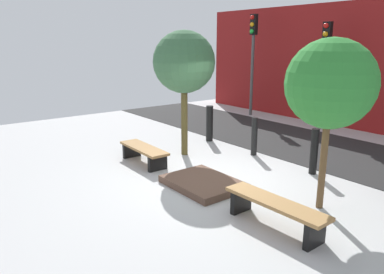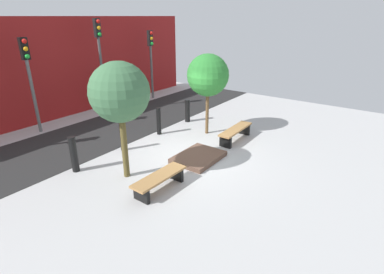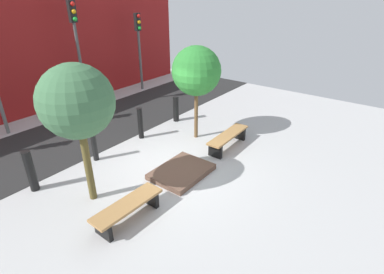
# 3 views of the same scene
# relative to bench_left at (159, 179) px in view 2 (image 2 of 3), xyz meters

# --- Properties ---
(ground_plane) EXTENTS (18.00, 18.00, 0.00)m
(ground_plane) POSITION_rel_bench_left_xyz_m (2.08, 0.54, -0.30)
(ground_plane) COLOR #B0B0B0
(road_strip) EXTENTS (18.00, 3.43, 0.01)m
(road_strip) POSITION_rel_bench_left_xyz_m (2.08, 4.65, -0.30)
(road_strip) COLOR #242424
(road_strip) RESTS_ON ground
(building_facade) EXTENTS (16.20, 0.50, 4.24)m
(building_facade) POSITION_rel_bench_left_xyz_m (2.08, 7.83, 1.82)
(building_facade) COLOR maroon
(building_facade) RESTS_ON ground
(bench_left) EXTENTS (1.67, 0.52, 0.42)m
(bench_left) POSITION_rel_bench_left_xyz_m (0.00, 0.00, 0.00)
(bench_left) COLOR black
(bench_left) RESTS_ON ground
(bench_right) EXTENTS (1.86, 0.48, 0.46)m
(bench_right) POSITION_rel_bench_left_xyz_m (4.15, 0.00, 0.03)
(bench_right) COLOR black
(bench_right) RESTS_ON ground
(planter_bed) EXTENTS (1.58, 1.20, 0.15)m
(planter_bed) POSITION_rel_bench_left_xyz_m (2.08, 0.20, -0.23)
(planter_bed) COLOR brown
(planter_bed) RESTS_ON ground
(tree_behind_left_bench) EXTENTS (1.58, 1.58, 3.22)m
(tree_behind_left_bench) POSITION_rel_bench_left_xyz_m (-0.00, 1.25, 2.11)
(tree_behind_left_bench) COLOR brown
(tree_behind_left_bench) RESTS_ON ground
(tree_behind_right_bench) EXTENTS (1.53, 1.53, 3.02)m
(tree_behind_right_bench) POSITION_rel_bench_left_xyz_m (4.15, 1.25, 1.94)
(tree_behind_right_bench) COLOR brown
(tree_behind_right_bench) RESTS_ON ground
(bollard_far_left) EXTENTS (0.21, 0.21, 1.08)m
(bollard_far_left) POSITION_rel_bench_left_xyz_m (-0.67, 2.68, 0.24)
(bollard_far_left) COLOR black
(bollard_far_left) RESTS_ON ground
(bollard_left) EXTENTS (0.16, 0.16, 1.02)m
(bollard_left) POSITION_rel_bench_left_xyz_m (1.16, 2.68, 0.21)
(bollard_left) COLOR black
(bollard_left) RESTS_ON ground
(bollard_center) EXTENTS (0.17, 0.17, 1.05)m
(bollard_center) POSITION_rel_bench_left_xyz_m (2.99, 2.68, 0.23)
(bollard_center) COLOR black
(bollard_center) RESTS_ON ground
(bollard_right) EXTENTS (0.22, 0.22, 0.97)m
(bollard_right) POSITION_rel_bench_left_xyz_m (4.83, 2.68, 0.18)
(bollard_right) COLOR black
(bollard_right) RESTS_ON ground
(traffic_light_mid_west) EXTENTS (0.28, 0.27, 3.55)m
(traffic_light_mid_west) POSITION_rel_bench_left_xyz_m (0.45, 6.65, 2.16)
(traffic_light_mid_west) COLOR #5C5C5C
(traffic_light_mid_west) RESTS_ON ground
(traffic_light_mid_east) EXTENTS (0.28, 0.27, 4.16)m
(traffic_light_mid_east) POSITION_rel_bench_left_xyz_m (3.70, 6.65, 2.54)
(traffic_light_mid_east) COLOR #4A4A4A
(traffic_light_mid_east) RESTS_ON ground
(traffic_light_east) EXTENTS (0.28, 0.27, 3.56)m
(traffic_light_east) POSITION_rel_bench_left_xyz_m (6.94, 6.65, 2.16)
(traffic_light_east) COLOR #505050
(traffic_light_east) RESTS_ON ground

